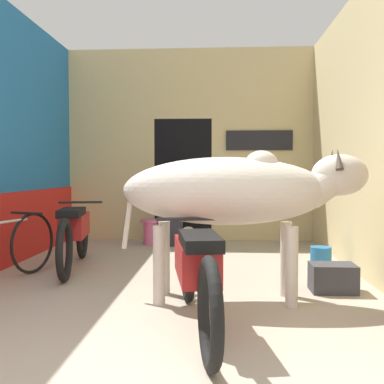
% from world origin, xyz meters
% --- Properties ---
extents(wall_back_with_doorway, '(4.27, 0.93, 3.35)m').
position_xyz_m(wall_back_with_doorway, '(-0.04, 5.79, 1.45)').
color(wall_back_with_doorway, '#D1BC84').
rests_on(wall_back_with_doorway, ground_plane).
extents(wall_right_with_door, '(0.22, 5.53, 3.35)m').
position_xyz_m(wall_right_with_door, '(2.22, 2.71, 1.66)').
color(wall_right_with_door, '#D1BC84').
rests_on(wall_right_with_door, ground_plane).
extents(cow, '(2.27, 0.68, 1.42)m').
position_xyz_m(cow, '(0.68, 1.83, 1.01)').
color(cow, beige).
rests_on(cow, ground_plane).
extents(motorcycle_near, '(0.59, 2.12, 0.80)m').
position_xyz_m(motorcycle_near, '(0.35, 1.05, 0.46)').
color(motorcycle_near, black).
rests_on(motorcycle_near, ground_plane).
extents(motorcycle_far, '(0.58, 2.06, 0.80)m').
position_xyz_m(motorcycle_far, '(-1.27, 3.11, 0.46)').
color(motorcycle_far, black).
rests_on(motorcycle_far, ground_plane).
extents(shopkeeper_seated, '(0.37, 0.34, 1.25)m').
position_xyz_m(shopkeeper_seated, '(-0.19, 4.97, 0.66)').
color(shopkeeper_seated, '#282833').
rests_on(shopkeeper_seated, ground_plane).
extents(plastic_stool, '(0.34, 0.34, 0.41)m').
position_xyz_m(plastic_stool, '(-0.60, 4.95, 0.22)').
color(plastic_stool, '#DB6093').
rests_on(plastic_stool, ground_plane).
extents(crate, '(0.44, 0.32, 0.28)m').
position_xyz_m(crate, '(1.66, 2.19, 0.14)').
color(crate, '#38383D').
rests_on(crate, ground_plane).
extents(bucket, '(0.26, 0.26, 0.26)m').
position_xyz_m(bucket, '(1.80, 3.33, 0.13)').
color(bucket, '#23669E').
rests_on(bucket, ground_plane).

